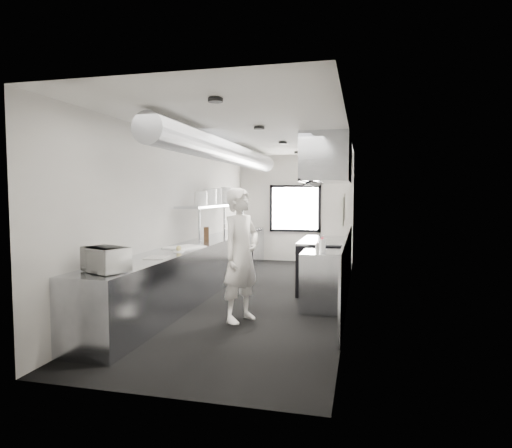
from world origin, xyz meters
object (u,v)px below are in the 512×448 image
Objects in this scene: plate_stack_c at (217,196)px; knife_block at (206,233)px; squeeze_bottle_b at (321,246)px; plate_stack_b at (210,197)px; plate_stack_d at (226,195)px; squeeze_bottle_a at (317,249)px; squeeze_bottle_e at (324,244)px; bottle_station at (323,280)px; deli_tub_a at (121,259)px; squeeze_bottle_c at (322,245)px; far_work_table at (245,246)px; range at (324,265)px; cutting_board at (184,247)px; exhaust_hood at (328,161)px; plate_stack_a at (201,199)px; microwave at (106,260)px; prep_counter at (189,272)px; pass_shelf at (215,206)px; small_plate at (179,251)px; line_cook at (241,255)px; squeeze_bottle_d at (321,245)px; deli_tub_b at (125,257)px.

knife_block is at bearing -94.66° from plate_stack_c.
squeeze_bottle_b is at bearing -39.76° from plate_stack_c.
plate_stack_b is 0.88× the size of plate_stack_d.
squeeze_bottle_e is at bearing 85.85° from squeeze_bottle_a.
deli_tub_a reaches higher than bottle_station.
plate_stack_c is at bearing 142.39° from squeeze_bottle_c.
far_work_table is at bearing 88.94° from deli_tub_a.
squeeze_bottle_b is (2.33, -2.59, -0.75)m from plate_stack_d.
cutting_board is at bearing -145.66° from range.
plate_stack_a is at bearing -166.74° from exhaust_hood.
squeeze_bottle_e is at bearing -43.33° from plate_stack_d.
microwave is 1.44× the size of plate_stack_c.
deli_tub_a is (-0.11, -1.98, 0.50)m from prep_counter.
knife_block is 0.65× the size of plate_stack_d.
pass_shelf is at bearing 138.35° from squeeze_bottle_a.
deli_tub_a is at bearing -90.58° from plate_stack_b.
microwave is 4.88m from plate_stack_d.
prep_counter is at bearing 100.62° from small_plate.
line_cook is 1.46m from squeeze_bottle_d.
knife_block reaches higher than squeeze_bottle_d.
prep_counter is 1.42m from plate_stack_a.
plate_stack_a is at bearing 60.56° from line_cook.
pass_shelf is 1.61× the size of line_cook.
squeeze_bottle_d is (0.06, -1.24, 0.51)m from range.
plate_stack_a is (-0.03, -3.04, 1.25)m from far_work_table.
deli_tub_b is at bearing 139.89° from line_cook.
small_plate is 2.22m from squeeze_bottle_d.
exhaust_hood is 2.62m from plate_stack_d.
plate_stack_d is (-2.30, 1.08, -0.64)m from exhaust_hood.
far_work_table is 5.48m from deli_tub_b.
cutting_board is 2.58× the size of knife_block.
plate_stack_a is 2.65m from squeeze_bottle_a.
microwave reaches higher than squeeze_bottle_e.
squeeze_bottle_e reaches higher than cutting_board.
squeeze_bottle_c is at bearing -76.54° from squeeze_bottle_d.
plate_stack_a is at bearing 156.96° from squeeze_bottle_b.
prep_counter is at bearing -106.42° from knife_block.
bottle_station is 5.80× the size of deli_tub_b.
range is at bearing 28.74° from prep_counter.
pass_shelf reaches higher than deli_tub_b.
line_cook is 12.29× the size of deli_tub_a.
squeeze_bottle_a reaches higher than prep_counter.
deli_tub_a is (-0.06, -3.48, -0.58)m from pass_shelf.
exhaust_hood reaches higher than range.
exhaust_hood is 6.68× the size of plate_stack_c.
line_cook is 1.89m from microwave.
line_cook is at bearing 74.35° from microwave.
plate_stack_a is at bearing -90.51° from far_work_table.
exhaust_hood reaches higher than small_plate.
far_work_table is (0.00, 3.70, 0.00)m from prep_counter.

